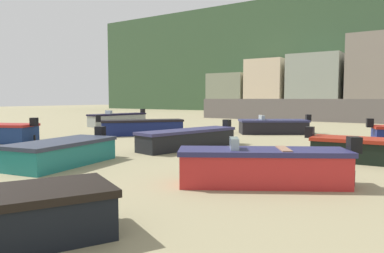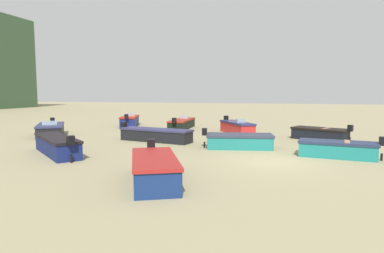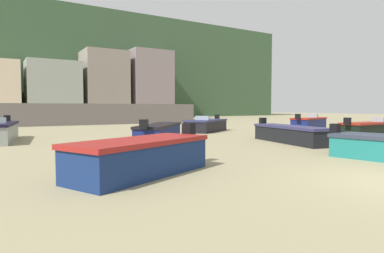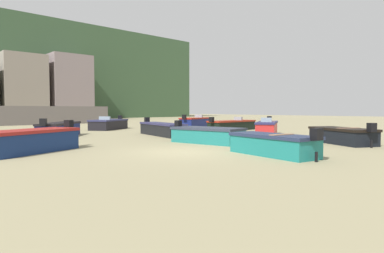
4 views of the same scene
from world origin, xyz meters
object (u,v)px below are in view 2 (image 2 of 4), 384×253
at_px(boat_black_6, 51,130).
at_px(boat_black_7, 156,135).
at_px(boat_teal_2, 239,141).
at_px(boat_navy_3, 57,145).
at_px(boat_navy_10, 130,121).
at_px(boat_navy_0, 154,169).
at_px(boat_black_9, 320,134).
at_px(boat_teal_4, 338,149).
at_px(boat_red_5, 237,128).
at_px(boat_black_8, 182,124).

height_order(boat_black_6, boat_black_7, boat_black_6).
distance_m(boat_teal_2, boat_navy_3, 9.69).
bearing_deg(boat_navy_10, boat_navy_0, -79.96).
relative_size(boat_teal_2, boat_black_6, 0.94).
bearing_deg(boat_black_9, boat_teal_2, 161.34).
bearing_deg(boat_teal_2, boat_black_9, 124.48).
height_order(boat_teal_4, boat_black_7, boat_black_7).
relative_size(boat_navy_0, boat_black_6, 0.97).
bearing_deg(boat_navy_10, boat_red_5, -34.35).
height_order(boat_red_5, boat_navy_10, boat_navy_10).
distance_m(boat_teal_4, boat_black_6, 19.05).
bearing_deg(boat_black_6, boat_navy_10, -142.14).
bearing_deg(boat_teal_4, boat_navy_3, 110.70).
distance_m(boat_navy_3, boat_black_7, 6.35).
xyz_separation_m(boat_black_6, boat_black_8, (6.95, -7.85, -0.02)).
xyz_separation_m(boat_teal_2, boat_teal_4, (-1.46, -4.92, 0.00)).
bearing_deg(boat_black_8, boat_red_5, -26.84).
xyz_separation_m(boat_red_5, boat_black_6, (-4.68, 12.89, -0.03)).
height_order(boat_black_6, boat_black_8, boat_black_6).
bearing_deg(boat_black_9, boat_navy_3, 150.50).
height_order(boat_teal_2, boat_black_7, boat_black_7).
relative_size(boat_teal_2, boat_navy_10, 0.96).
bearing_deg(boat_red_5, boat_teal_2, 67.51).
distance_m(boat_teal_4, boat_black_7, 10.76).
bearing_deg(boat_navy_10, boat_black_8, -26.35).
bearing_deg(boat_navy_3, boat_navy_0, -78.92).
distance_m(boat_navy_0, boat_red_5, 14.47).
bearing_deg(boat_red_5, boat_black_7, 18.73).
height_order(boat_navy_3, boat_black_9, boat_navy_3).
distance_m(boat_navy_3, boat_navy_10, 14.09).
bearing_deg(boat_black_8, boat_black_9, -23.45).
height_order(boat_teal_2, boat_black_9, boat_teal_2).
xyz_separation_m(boat_black_6, boat_black_9, (2.82, -18.65, -0.03)).
bearing_deg(boat_teal_4, boat_black_6, 89.11).
height_order(boat_teal_2, boat_black_8, boat_black_8).
height_order(boat_navy_3, boat_black_8, boat_navy_3).
height_order(boat_black_6, boat_black_9, boat_black_6).
bearing_deg(boat_black_9, boat_red_5, 99.23).
relative_size(boat_teal_4, boat_black_7, 0.75).
bearing_deg(boat_navy_10, boat_black_7, -73.20).
xyz_separation_m(boat_navy_3, boat_black_7, (5.47, -3.22, -0.04)).
xyz_separation_m(boat_navy_3, boat_teal_4, (2.78, -13.63, -0.05)).
distance_m(boat_teal_4, boat_black_8, 14.99).
height_order(boat_navy_0, boat_teal_4, boat_navy_0).
relative_size(boat_navy_0, boat_black_7, 0.81).
height_order(boat_black_6, boat_navy_10, boat_navy_10).
bearing_deg(boat_black_6, boat_navy_0, 106.54).
bearing_deg(boat_black_6, boat_teal_2, 138.40).
relative_size(boat_navy_3, boat_navy_10, 1.06).
bearing_deg(boat_teal_4, boat_black_8, 55.86).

